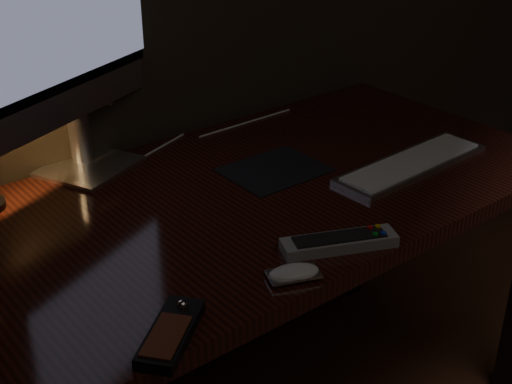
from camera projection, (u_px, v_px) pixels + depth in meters
desk at (215, 234)px, 1.68m from camera, size 1.60×0.75×0.75m
monitor at (71, 4)px, 1.52m from camera, size 0.59×0.29×0.66m
keyboard at (412, 163)px, 1.71m from camera, size 0.44×0.14×0.02m
mousepad at (274, 170)px, 1.69m from camera, size 0.23×0.18×0.00m
mouse at (294, 275)px, 1.28m from camera, size 0.11×0.08×0.02m
media_remote at (171, 333)px, 1.13m from camera, size 0.17×0.16×0.03m
tv_remote at (339, 242)px, 1.38m from camera, size 0.23×0.14×0.03m
cable at (200, 141)px, 1.85m from camera, size 0.65×0.11×0.01m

